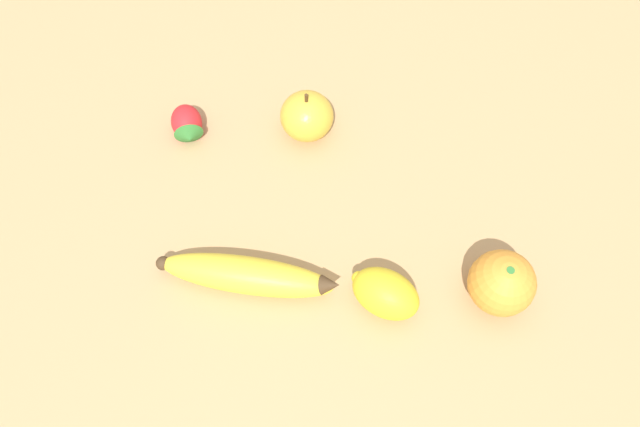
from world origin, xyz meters
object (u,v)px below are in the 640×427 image
(lemon, at_px, (385,293))
(banana, at_px, (248,275))
(apple, at_px, (307,116))
(orange, at_px, (502,283))
(strawberry, at_px, (187,125))

(lemon, bearing_deg, banana, -103.42)
(apple, relative_size, lemon, 0.78)
(lemon, bearing_deg, orange, 88.92)
(banana, relative_size, lemon, 2.24)
(orange, xyz_separation_m, lemon, (-0.00, -0.13, -0.01))
(strawberry, bearing_deg, apple, 77.66)
(strawberry, bearing_deg, orange, 44.52)
(apple, bearing_deg, orange, 38.57)
(strawberry, distance_m, lemon, 0.35)
(banana, distance_m, orange, 0.30)
(orange, bearing_deg, strawberry, -125.88)
(banana, bearing_deg, strawberry, 122.02)
(strawberry, height_order, lemon, lemon)
(orange, distance_m, apple, 0.33)
(lemon, bearing_deg, strawberry, -138.37)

